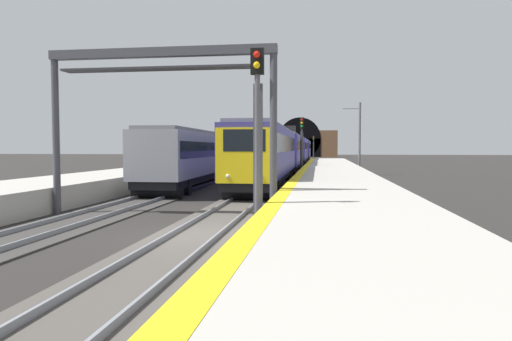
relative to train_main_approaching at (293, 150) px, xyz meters
The scene contains 13 objects.
ground_plane 45.12m from the train_main_approaching, behind, with size 320.00×320.00×0.00m, color #282623.
platform_right 45.32m from the train_main_approaching, behind, with size 112.00×4.87×1.07m, color #ADA89E.
platform_right_edge_strip 45.14m from the train_main_approaching, behind, with size 112.00×0.50×0.01m, color yellow.
track_main_line 45.12m from the train_main_approaching, behind, with size 160.00×2.79×0.21m.
track_adjacent_line 45.40m from the train_main_approaching, behind, with size 160.00×2.92×0.21m.
train_main_approaching is the anchor object (origin of this frame).
train_adjacent_platform 18.37m from the train_main_approaching, 164.04° to the left, with size 38.10×3.37×3.82m.
railway_signal_near 45.19m from the train_main_approaching, behind, with size 0.39×0.38×5.57m.
railway_signal_mid 15.88m from the train_main_approaching, behind, with size 0.39×0.38×5.46m.
railway_signal_far 43.83m from the train_main_approaching, ahead, with size 0.39×0.38×5.26m.
overhead_signal_gantry 41.38m from the train_main_approaching, behind, with size 0.70×9.12×6.56m.
tunnel_portal 71.86m from the train_main_approaching, ahead, with size 2.97×20.97×11.74m.
catenary_mast_near 14.32m from the train_main_approaching, 149.05° to the right, with size 0.22×1.77×7.12m.
Camera 1 is at (-13.40, -3.71, 2.71)m, focal length 32.23 mm.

